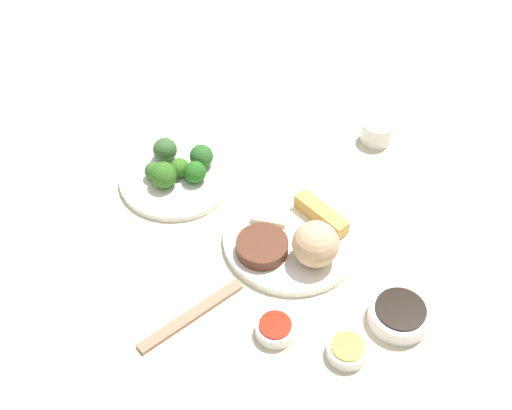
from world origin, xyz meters
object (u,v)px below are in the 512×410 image
soy_sauce_bowl (399,315)px  chopsticks_pair (191,315)px  main_plate (292,238)px  sauce_ramekin_hot_mustard (347,350)px  sauce_ramekin_sweet_and_sour (275,329)px  broccoli_plate (177,177)px  teacup (377,132)px

soy_sauce_bowl → chopsticks_pair: (0.09, 0.33, -0.01)m
main_plate → sauce_ramekin_hot_mustard: (-0.25, -0.02, 0.00)m
sauce_ramekin_sweet_and_sour → broccoli_plate: bearing=14.1°
sauce_ramekin_sweet_and_sour → chopsticks_pair: bearing=63.4°
main_plate → sauce_ramekin_sweet_and_sour: size_ratio=3.92×
sauce_ramekin_sweet_and_sour → main_plate: bearing=-24.1°
sauce_ramekin_sweet_and_sour → chopsticks_pair: (0.06, 0.13, -0.01)m
main_plate → broccoli_plate: main_plate is taller
broccoli_plate → chopsticks_pair: 0.33m
chopsticks_pair → teacup: bearing=-53.4°
broccoli_plate → chopsticks_pair: size_ratio=1.14×
sauce_ramekin_hot_mustard → teacup: 0.53m
main_plate → broccoli_plate: (0.21, 0.18, -0.00)m
chopsticks_pair → sauce_ramekin_sweet_and_sour: bearing=-116.6°
sauce_ramekin_sweet_and_sour → soy_sauce_bowl: bearing=-97.1°
main_plate → soy_sauce_bowl: size_ratio=2.50×
broccoli_plate → sauce_ramekin_hot_mustard: size_ratio=3.57×
teacup → sauce_ramekin_hot_mustard: bearing=153.5°
sauce_ramekin_hot_mustard → broccoli_plate: bearing=23.5°
soy_sauce_bowl → chopsticks_pair: size_ratio=0.50×
main_plate → sauce_ramekin_hot_mustard: bearing=-175.7°
soy_sauce_bowl → chopsticks_pair: soy_sauce_bowl is taller
main_plate → sauce_ramekin_hot_mustard: 0.25m
sauce_ramekin_hot_mustard → sauce_ramekin_sweet_and_sour: bearing=56.9°
broccoli_plate → teacup: teacup is taller
main_plate → soy_sauce_bowl: soy_sauce_bowl is taller
sauce_ramekin_sweet_and_sour → teacup: (0.41, -0.34, 0.01)m
soy_sauce_bowl → sauce_ramekin_hot_mustard: bearing=110.8°
broccoli_plate → soy_sauce_bowl: bearing=-144.0°
sauce_ramekin_sweet_and_sour → teacup: 0.53m
teacup → chopsticks_pair: 0.58m
sauce_ramekin_hot_mustard → soy_sauce_bowl: bearing=-69.2°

